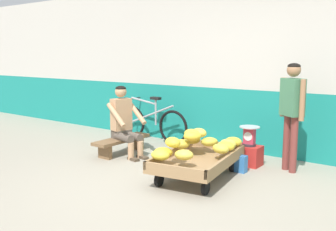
{
  "coord_description": "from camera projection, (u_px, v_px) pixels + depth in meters",
  "views": [
    {
      "loc": [
        2.88,
        -3.36,
        1.65
      ],
      "look_at": [
        -0.47,
        1.14,
        0.75
      ],
      "focal_mm": 40.96,
      "sensor_mm": 36.0,
      "label": 1
    }
  ],
  "objects": [
    {
      "name": "ground_plane",
      "position": [
        143.0,
        192.0,
        4.62
      ],
      "size": [
        80.0,
        80.0,
        0.0
      ],
      "primitive_type": "plane",
      "color": "gray"
    },
    {
      "name": "back_wall",
      "position": [
        244.0,
        66.0,
        6.51
      ],
      "size": [
        16.0,
        0.3,
        2.91
      ],
      "color": "#19847A",
      "rests_on": "ground"
    },
    {
      "name": "banana_cart",
      "position": [
        198.0,
        161.0,
        5.1
      ],
      "size": [
        1.05,
        1.55,
        0.36
      ],
      "color": "#99754C",
      "rests_on": "ground"
    },
    {
      "name": "banana_pile",
      "position": [
        197.0,
        143.0,
        5.16
      ],
      "size": [
        0.88,
        1.42,
        0.26
      ],
      "color": "gold",
      "rests_on": "banana_cart"
    },
    {
      "name": "low_bench",
      "position": [
        122.0,
        142.0,
        6.39
      ],
      "size": [
        0.31,
        1.1,
        0.27
      ],
      "color": "brown",
      "rests_on": "ground"
    },
    {
      "name": "vendor_seated",
      "position": [
        124.0,
        121.0,
        6.27
      ],
      "size": [
        0.73,
        0.57,
        1.14
      ],
      "color": "tan",
      "rests_on": "ground"
    },
    {
      "name": "plastic_crate",
      "position": [
        249.0,
        155.0,
        5.73
      ],
      "size": [
        0.36,
        0.28,
        0.3
      ],
      "color": "red",
      "rests_on": "ground"
    },
    {
      "name": "weighing_scale",
      "position": [
        249.0,
        136.0,
        5.69
      ],
      "size": [
        0.3,
        0.3,
        0.29
      ],
      "color": "#28282D",
      "rests_on": "plastic_crate"
    },
    {
      "name": "bicycle_near_left",
      "position": [
        152.0,
        123.0,
        7.34
      ],
      "size": [
        1.66,
        0.48,
        0.86
      ],
      "color": "black",
      "rests_on": "ground"
    },
    {
      "name": "customer_adult",
      "position": [
        292.0,
        105.0,
        5.33
      ],
      "size": [
        0.42,
        0.35,
        1.53
      ],
      "color": "brown",
      "rests_on": "ground"
    },
    {
      "name": "shopping_bag",
      "position": [
        240.0,
        164.0,
        5.41
      ],
      "size": [
        0.18,
        0.12,
        0.24
      ],
      "primitive_type": "cube",
      "color": "#3370B7",
      "rests_on": "ground"
    }
  ]
}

